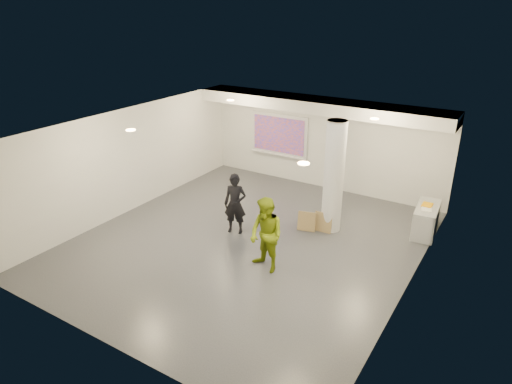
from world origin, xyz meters
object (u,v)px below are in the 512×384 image
Objects in this scene: man at (266,235)px; woman at (235,204)px; credenza at (426,220)px; projection_screen at (279,135)px; column at (334,177)px.

woman is at bearing 162.34° from man.
credenza is 4.64m from man.
woman is (-4.31, -2.59, 0.43)m from credenza.
man is at bearing -63.49° from projection_screen.
column is 1.71× the size of man.
column is at bearing 16.51° from woman.
woman is at bearing -154.20° from credenza.
projection_screen reaches higher than man.
projection_screen is 1.60× the size of credenza.
column reaches higher than woman.
man is at bearing -99.80° from column.
man is (1.63, -1.16, 0.07)m from woman.
credenza is (5.32, -1.54, -1.14)m from projection_screen.
man reaches higher than woman.
projection_screen reaches higher than woman.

